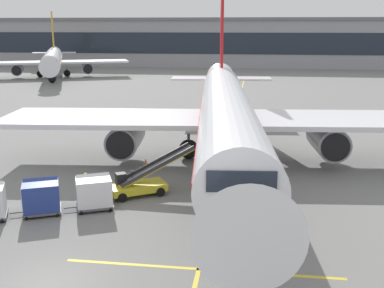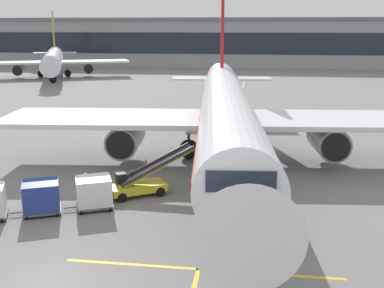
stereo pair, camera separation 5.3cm
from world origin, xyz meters
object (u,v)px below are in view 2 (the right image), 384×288
object	(u,v)px
belt_loader	(142,181)
safety_cone_engine_keepout	(146,163)
distant_airplane	(53,60)
ground_crew_by_carts	(105,184)
parked_airplane	(226,113)
baggage_cart_lead	(94,192)
ground_crew_by_loader	(86,185)
baggage_cart_second	(41,196)

from	to	relation	value
belt_loader	safety_cone_engine_keepout	xyz separation A→B (m)	(-1.07, 5.55, -0.54)
distant_airplane	ground_crew_by_carts	bearing A→B (deg)	-63.84
safety_cone_engine_keepout	parked_airplane	bearing A→B (deg)	20.26
baggage_cart_lead	safety_cone_engine_keepout	bearing A→B (deg)	82.51
belt_loader	baggage_cart_lead	size ratio (longest dim) A/B	1.86
belt_loader	ground_crew_by_loader	world-z (taller)	belt_loader
ground_crew_by_loader	belt_loader	bearing A→B (deg)	26.62
baggage_cart_lead	ground_crew_by_carts	size ratio (longest dim) A/B	1.61
belt_loader	baggage_cart_second	bearing A→B (deg)	-142.51
parked_airplane	baggage_cart_second	distance (m)	14.96
belt_loader	distant_airplane	xyz separation A→B (m)	(-33.38, 62.79, 2.60)
baggage_cart_lead	distant_airplane	bearing A→B (deg)	115.55
baggage_cart_lead	baggage_cart_second	world-z (taller)	same
parked_airplane	ground_crew_by_loader	xyz separation A→B (m)	(-7.62, -9.15, -2.79)
ground_crew_by_carts	safety_cone_engine_keepout	distance (m)	6.90
baggage_cart_second	ground_crew_by_carts	xyz separation A→B (m)	(2.86, 2.39, -0.00)
belt_loader	ground_crew_by_loader	xyz separation A→B (m)	(-2.99, -1.50, 0.15)
ground_crew_by_loader	distant_airplane	size ratio (longest dim) A/B	0.05
ground_crew_by_carts	distant_airplane	world-z (taller)	distant_airplane
belt_loader	ground_crew_by_loader	distance (m)	3.35
parked_airplane	ground_crew_by_loader	distance (m)	12.23
ground_crew_by_carts	ground_crew_by_loader	bearing A→B (deg)	-167.78
baggage_cart_second	ground_crew_by_carts	size ratio (longest dim) A/B	1.61
parked_airplane	distant_airplane	size ratio (longest dim) A/B	1.17
baggage_cart_second	distant_airplane	world-z (taller)	distant_airplane
parked_airplane	distant_airplane	distance (m)	66.97
ground_crew_by_loader	safety_cone_engine_keepout	size ratio (longest dim) A/B	2.71
safety_cone_engine_keepout	distant_airplane	distance (m)	65.81
baggage_cart_lead	safety_cone_engine_keepout	distance (m)	8.21
parked_airplane	baggage_cart_lead	xyz separation A→B (m)	(-6.76, -10.21, -2.79)
belt_loader	distant_airplane	distance (m)	71.16
parked_airplane	belt_loader	xyz separation A→B (m)	(-4.63, -7.65, -2.94)
baggage_cart_second	distant_airplane	size ratio (longest dim) A/B	0.08
ground_crew_by_carts	distant_airplane	distance (m)	71.41
parked_airplane	ground_crew_by_carts	xyz separation A→B (m)	(-6.53, -8.91, -2.79)
baggage_cart_second	ground_crew_by_carts	world-z (taller)	baggage_cart_second
parked_airplane	belt_loader	bearing A→B (deg)	-121.16
ground_crew_by_loader	parked_airplane	bearing A→B (deg)	50.22
ground_crew_by_loader	ground_crew_by_carts	world-z (taller)	same
parked_airplane	baggage_cart_second	xyz separation A→B (m)	(-9.39, -11.30, -2.79)
baggage_cart_lead	belt_loader	bearing A→B (deg)	50.18
baggage_cart_second	distant_airplane	distance (m)	72.39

